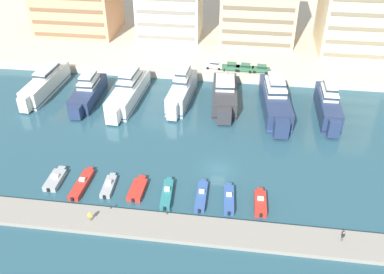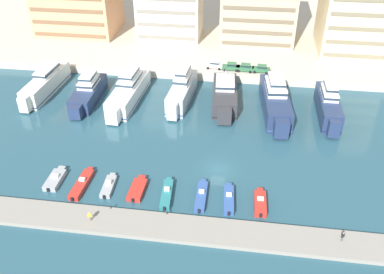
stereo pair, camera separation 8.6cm
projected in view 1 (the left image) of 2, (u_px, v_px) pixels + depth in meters
The scene contains 27 objects.
ground_plane at pixel (218, 169), 72.27m from camera, with size 400.00×400.00×0.00m, color #285160.
quay_promenade at pixel (238, 27), 127.10m from camera, with size 180.00×70.00×1.80m, color beige.
pier_dock at pixel (209, 232), 60.12m from camera, with size 120.00×5.13×0.66m, color gray.
yacht_ivory_far_left at pixel (45, 83), 93.91m from camera, with size 4.68×19.51×6.99m.
yacht_navy_left at pixel (88, 92), 91.04m from camera, with size 4.60×16.88×7.40m.
yacht_white_mid_left at pixel (128, 91), 90.79m from camera, with size 5.62×20.76×8.02m.
yacht_silver_center_left at pixel (182, 90), 90.44m from camera, with size 4.80×17.61×8.80m.
yacht_charcoal_center at pixel (225, 95), 89.75m from camera, with size 5.99×17.90×6.72m.
yacht_navy_center_right at pixel (275, 100), 86.71m from camera, with size 6.52×20.98×8.77m.
yacht_navy_mid_right at pixel (328, 105), 85.39m from camera, with size 3.83×17.31×8.42m.
motorboat_grey_far_left at pixel (55, 179), 69.41m from camera, with size 2.17×6.10×1.30m.
motorboat_red_left at pixel (82, 184), 68.46m from camera, with size 2.00×8.02×1.32m.
motorboat_grey_mid_left at pixel (109, 186), 68.18m from camera, with size 1.85×6.01×1.27m.
motorboat_red_center_left at pixel (138, 189), 67.44m from camera, with size 2.33×6.08×0.89m.
motorboat_teal_center at pixel (167, 194), 66.41m from camera, with size 1.96×7.24×1.49m.
motorboat_blue_center_right at pixel (201, 196), 66.13m from camera, with size 1.65×7.38×1.28m.
motorboat_blue_mid_right at pixel (229, 199), 65.36m from camera, with size 1.89×6.83×1.45m.
motorboat_red_right at pixel (260, 203), 64.70m from camera, with size 1.93×6.05×1.45m.
car_white_far_left at pixel (214, 64), 100.71m from camera, with size 4.19×2.10×1.80m.
car_green_left at pixel (231, 66), 99.84m from camera, with size 4.10×1.92×1.80m.
car_green_mid_left at pixel (245, 67), 99.37m from camera, with size 4.22×2.17×1.80m.
car_green_center_left at pixel (261, 68), 98.85m from camera, with size 4.22×2.18×1.80m.
apartment_block_center_left at pixel (359, 2), 104.44m from camera, with size 17.15×17.81×25.80m.
pedestrian_near_edge at pixel (90, 216), 60.90m from camera, with size 0.61×0.30×1.61m.
pedestrian_mid_deck at pixel (343, 236), 57.77m from camera, with size 0.49×0.44×1.59m.
bollard_west at pixel (111, 207), 63.34m from camera, with size 0.20×0.20×0.61m.
bollard_west_mid at pixel (167, 212), 62.39m from camera, with size 0.20×0.20×0.61m.
Camera 1 is at (3.32, -56.81, 45.10)m, focal length 40.00 mm.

